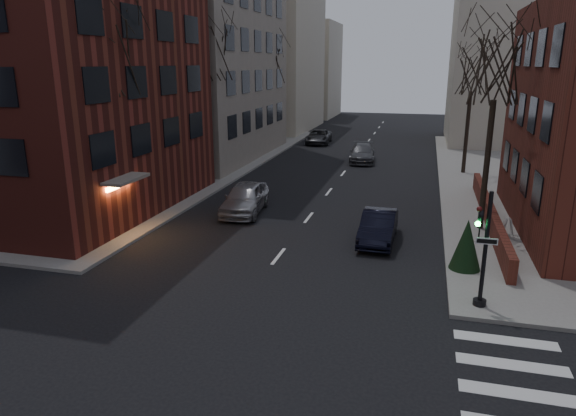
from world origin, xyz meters
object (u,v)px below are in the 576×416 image
(traffic_signal, at_px, (482,257))
(tree_right_a, at_px, (497,65))
(sandwich_board, at_px, (508,226))
(streetlamp_near, at_px, (197,126))
(car_lane_far, at_px, (319,137))
(car_lane_silver, at_px, (245,198))
(tree_left_c, at_px, (270,64))
(parked_sedan, at_px, (378,227))
(tree_left_a, at_px, (109,55))
(tree_right_b, at_px, (473,70))
(car_lane_gray, at_px, (362,153))
(tree_left_b, at_px, (210,51))
(evergreen_shrub, at_px, (466,244))
(streetlamp_far, at_px, (282,103))

(traffic_signal, height_order, tree_right_a, tree_right_a)
(traffic_signal, relative_size, sandwich_board, 4.84)
(streetlamp_near, bearing_deg, car_lane_far, 81.45)
(car_lane_silver, distance_m, car_lane_far, 26.31)
(tree_left_c, distance_m, tree_right_a, 28.17)
(parked_sedan, xyz_separation_m, car_lane_silver, (-7.65, 2.95, 0.13))
(streetlamp_near, distance_m, car_lane_far, 22.83)
(tree_left_a, bearing_deg, streetlamp_near, 85.71)
(traffic_signal, xyz_separation_m, streetlamp_near, (-16.14, 13.01, 2.33))
(tree_right_b, relative_size, parked_sedan, 2.09)
(car_lane_gray, bearing_deg, parked_sedan, -85.96)
(car_lane_silver, relative_size, car_lane_gray, 0.99)
(traffic_signal, xyz_separation_m, tree_left_b, (-16.74, 17.01, 7.00))
(tree_left_a, relative_size, car_lane_gray, 2.04)
(tree_left_a, height_order, tree_left_c, tree_left_a)
(streetlamp_near, relative_size, sandwich_board, 7.60)
(tree_right_a, xyz_separation_m, streetlamp_near, (-17.00, 4.00, -3.79))
(car_lane_gray, xyz_separation_m, evergreen_shrub, (6.90, -22.88, 0.45))
(tree_left_a, xyz_separation_m, tree_right_a, (17.60, 4.00, -0.44))
(tree_left_b, height_order, streetlamp_far, tree_left_b)
(parked_sedan, distance_m, car_lane_far, 30.54)
(tree_left_b, distance_m, tree_right_a, 19.35)
(car_lane_silver, bearing_deg, tree_left_a, -146.86)
(traffic_signal, height_order, parked_sedan, traffic_signal)
(streetlamp_far, bearing_deg, tree_left_a, -91.23)
(streetlamp_near, height_order, sandwich_board, streetlamp_near)
(tree_left_b, distance_m, streetlamp_far, 16.68)
(tree_left_c, bearing_deg, car_lane_gray, -26.83)
(parked_sedan, height_order, car_lane_far, parked_sedan)
(car_lane_gray, bearing_deg, streetlamp_far, 137.68)
(tree_right_b, distance_m, car_lane_far, 19.62)
(traffic_signal, distance_m, evergreen_shrub, 3.36)
(sandwich_board, bearing_deg, tree_right_a, 141.70)
(tree_left_b, xyz_separation_m, tree_left_c, (0.00, 14.00, -0.88))
(streetlamp_far, relative_size, car_lane_far, 1.23)
(tree_right_b, height_order, streetlamp_near, tree_right_b)
(sandwich_board, bearing_deg, car_lane_gray, 112.70)
(car_lane_far, height_order, sandwich_board, car_lane_far)
(tree_right_a, relative_size, car_lane_silver, 1.94)
(streetlamp_far, xyz_separation_m, car_lane_silver, (4.55, -23.98, -3.39))
(streetlamp_near, distance_m, evergreen_shrub, 18.90)
(tree_right_a, xyz_separation_m, tree_right_b, (0.00, 14.00, -0.44))
(traffic_signal, bearing_deg, car_lane_gray, 105.27)
(tree_left_b, xyz_separation_m, tree_right_a, (17.60, -8.00, -0.88))
(parked_sedan, bearing_deg, streetlamp_near, 151.19)
(tree_right_a, distance_m, sandwich_board, 7.59)
(streetlamp_far, distance_m, car_lane_silver, 24.64)
(tree_left_a, height_order, car_lane_far, tree_left_a)
(streetlamp_far, height_order, sandwich_board, streetlamp_far)
(streetlamp_far, height_order, car_lane_silver, streetlamp_far)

